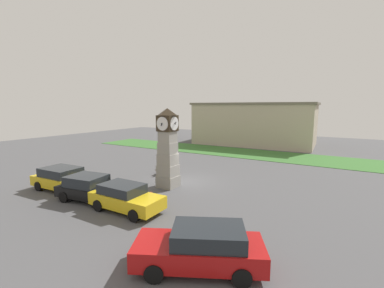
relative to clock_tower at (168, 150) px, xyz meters
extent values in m
plane|color=#4C4C4F|center=(0.38, 1.51, -2.65)|extent=(75.60, 75.60, 0.00)
cube|color=gray|center=(0.00, 0.00, -2.25)|extent=(1.27, 1.27, 0.79)
cube|color=gray|center=(0.00, 0.00, -1.46)|extent=(1.20, 1.20, 0.79)
cube|color=gray|center=(0.00, 0.00, -0.68)|extent=(1.12, 1.12, 0.79)
cube|color=gray|center=(0.00, 0.00, 0.11)|extent=(1.05, 1.05, 0.79)
cube|color=gray|center=(0.00, 0.00, 0.90)|extent=(0.97, 0.97, 0.79)
cube|color=#2D2316|center=(0.00, 0.00, 1.84)|extent=(1.11, 1.11, 1.09)
cylinder|color=white|center=(0.00, 0.58, 1.84)|extent=(0.91, 0.04, 0.91)
cube|color=black|center=(0.00, 0.60, 1.84)|extent=(0.06, 0.20, 0.12)
cube|color=black|center=(0.00, 0.60, 1.84)|extent=(0.04, 0.30, 0.23)
cylinder|color=white|center=(0.00, -0.58, 1.84)|extent=(0.91, 0.04, 0.91)
cube|color=black|center=(0.00, -0.60, 1.84)|extent=(0.06, 0.21, 0.07)
cube|color=black|center=(0.00, -0.60, 1.84)|extent=(0.04, 0.23, 0.30)
cylinder|color=white|center=(0.58, 0.00, 1.84)|extent=(0.04, 0.91, 0.91)
cube|color=black|center=(0.60, 0.00, 1.84)|extent=(0.21, 0.06, 0.11)
cube|color=black|center=(0.60, 0.00, 1.84)|extent=(0.28, 0.04, 0.26)
cylinder|color=white|center=(-0.58, 0.00, 1.84)|extent=(0.04, 0.91, 0.91)
cube|color=black|center=(-0.60, 0.00, 1.84)|extent=(0.20, 0.06, 0.12)
cube|color=black|center=(-0.60, 0.00, 1.84)|extent=(0.33, 0.04, 0.18)
pyramid|color=#2D2316|center=(0.00, 0.00, 2.62)|extent=(1.17, 1.17, 0.48)
cylinder|color=maroon|center=(1.42, -3.60, -2.28)|extent=(0.31, 0.31, 0.74)
sphere|color=maroon|center=(1.42, -3.60, -1.86)|extent=(0.28, 0.28, 0.28)
cylinder|color=#333338|center=(0.12, -3.16, -2.21)|extent=(0.29, 0.29, 0.88)
sphere|color=#333338|center=(0.12, -3.16, -1.73)|extent=(0.26, 0.26, 0.26)
cube|color=gold|center=(-5.62, -4.14, -2.04)|extent=(4.59, 2.25, 0.67)
cube|color=#1E2328|center=(-5.96, -4.16, -1.42)|extent=(2.57, 1.97, 0.57)
cylinder|color=black|center=(-4.29, -3.12, -2.33)|extent=(0.65, 0.26, 0.64)
cylinder|color=black|center=(-4.18, -5.01, -2.33)|extent=(0.65, 0.26, 0.64)
cylinder|color=black|center=(-7.07, -3.28, -2.33)|extent=(0.65, 0.26, 0.64)
cylinder|color=black|center=(-6.96, -5.17, -2.33)|extent=(0.65, 0.26, 0.64)
cube|color=black|center=(-2.48, -4.49, -2.07)|extent=(4.14, 2.47, 0.61)
cube|color=#1E2328|center=(-2.77, -4.54, -1.46)|extent=(2.38, 2.06, 0.61)
cylinder|color=black|center=(-1.42, -3.42, -2.33)|extent=(0.67, 0.31, 0.64)
cylinder|color=black|center=(-1.15, -5.21, -2.33)|extent=(0.67, 0.31, 0.64)
cylinder|color=black|center=(-3.81, -3.77, -2.33)|extent=(0.67, 0.31, 0.64)
cylinder|color=black|center=(-3.54, -5.57, -2.33)|extent=(0.67, 0.31, 0.64)
cube|color=gold|center=(0.55, -4.57, -2.04)|extent=(4.15, 1.77, 0.67)
cube|color=#1E2328|center=(0.24, -4.57, -1.45)|extent=(2.29, 1.62, 0.51)
cylinder|color=black|center=(1.83, -3.73, -2.33)|extent=(0.64, 0.23, 0.64)
cylinder|color=black|center=(1.84, -5.38, -2.33)|extent=(0.64, 0.23, 0.64)
cylinder|color=black|center=(-0.73, -3.75, -2.33)|extent=(0.64, 0.23, 0.64)
cylinder|color=black|center=(-0.72, -5.40, -2.33)|extent=(0.64, 0.23, 0.64)
cube|color=#A51111|center=(6.35, -6.94, -2.02)|extent=(4.83, 3.63, 0.71)
cube|color=#1E2328|center=(6.65, -6.79, -1.39)|extent=(2.95, 2.59, 0.55)
cylinder|color=black|center=(5.49, -8.33, -2.33)|extent=(0.67, 0.48, 0.64)
cylinder|color=black|center=(4.72, -6.80, -2.33)|extent=(0.67, 0.48, 0.64)
cylinder|color=black|center=(7.98, -7.08, -2.33)|extent=(0.67, 0.48, 0.64)
cylinder|color=black|center=(7.21, -5.55, -2.33)|extent=(0.67, 0.48, 0.64)
cube|color=brown|center=(-2.59, 2.77, -2.20)|extent=(0.72, 1.65, 0.08)
cube|color=brown|center=(-2.35, 2.81, -1.95)|extent=(0.29, 1.59, 0.40)
cylinder|color=#262628|center=(-2.88, 3.38, -2.42)|extent=(0.06, 0.06, 0.45)
cylinder|color=#262628|center=(-2.70, 2.11, -2.42)|extent=(0.06, 0.06, 0.45)
cylinder|color=#262628|center=(-2.49, 3.43, -2.42)|extent=(0.06, 0.06, 0.45)
cylinder|color=#262628|center=(-2.31, 2.17, -2.42)|extent=(0.06, 0.06, 0.45)
cube|color=#B7A88E|center=(-1.26, 24.07, 0.28)|extent=(17.01, 10.29, 5.85)
cube|color=#6E6455|center=(-1.26, 24.07, 3.36)|extent=(17.52, 10.60, 0.30)
cube|color=#386B2D|center=(1.21, 15.37, -2.63)|extent=(45.36, 6.47, 0.04)
camera|label=1|loc=(10.38, -14.17, 2.98)|focal=24.00mm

